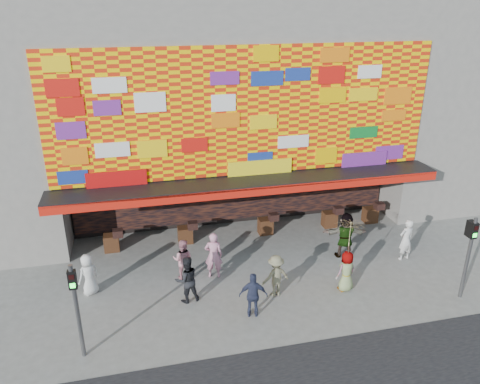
{
  "coord_description": "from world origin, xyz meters",
  "views": [
    {
      "loc": [
        -4.31,
        -12.9,
        9.46
      ],
      "look_at": [
        -0.76,
        2.0,
        3.16
      ],
      "focal_mm": 35.0,
      "sensor_mm": 36.0,
      "label": 1
    }
  ],
  "objects_px": {
    "ped_c": "(187,280)",
    "parasol": "(350,234)",
    "ped_g": "(346,271)",
    "ped_h": "(406,240)",
    "signal_right": "(470,249)",
    "ped_e": "(253,295)",
    "ped_d": "(276,276)",
    "ped_f": "(345,235)",
    "signal_left": "(76,301)",
    "ped_b": "(214,255)",
    "ped_i": "(183,259)",
    "ped_a": "(89,275)"
  },
  "relations": [
    {
      "from": "ped_c",
      "to": "parasol",
      "type": "distance_m",
      "value": 5.68
    },
    {
      "from": "ped_g",
      "to": "ped_h",
      "type": "relative_size",
      "value": 0.88
    },
    {
      "from": "signal_right",
      "to": "ped_g",
      "type": "bearing_deg",
      "value": 160.33
    },
    {
      "from": "signal_right",
      "to": "ped_e",
      "type": "bearing_deg",
      "value": 174.81
    },
    {
      "from": "ped_c",
      "to": "ped_h",
      "type": "xyz_separation_m",
      "value": [
        8.65,
        0.78,
        0.02
      ]
    },
    {
      "from": "ped_d",
      "to": "ped_f",
      "type": "relative_size",
      "value": 0.82
    },
    {
      "from": "signal_left",
      "to": "ped_g",
      "type": "distance_m",
      "value": 8.89
    },
    {
      "from": "ped_c",
      "to": "ped_f",
      "type": "xyz_separation_m",
      "value": [
        6.45,
        1.54,
        0.1
      ]
    },
    {
      "from": "signal_left",
      "to": "ped_b",
      "type": "height_order",
      "value": "signal_left"
    },
    {
      "from": "ped_b",
      "to": "ped_g",
      "type": "xyz_separation_m",
      "value": [
        4.33,
        -1.92,
        -0.14
      ]
    },
    {
      "from": "signal_right",
      "to": "parasol",
      "type": "relative_size",
      "value": 1.56
    },
    {
      "from": "parasol",
      "to": "ped_i",
      "type": "bearing_deg",
      "value": 159.02
    },
    {
      "from": "ped_d",
      "to": "ped_g",
      "type": "xyz_separation_m",
      "value": [
        2.48,
        -0.27,
        -0.01
      ]
    },
    {
      "from": "ped_g",
      "to": "parasol",
      "type": "bearing_deg",
      "value": 163.4
    },
    {
      "from": "ped_i",
      "to": "signal_right",
      "type": "bearing_deg",
      "value": 177.78
    },
    {
      "from": "signal_left",
      "to": "ped_e",
      "type": "xyz_separation_m",
      "value": [
        5.2,
        0.65,
        -1.08
      ]
    },
    {
      "from": "signal_right",
      "to": "ped_d",
      "type": "bearing_deg",
      "value": 165.54
    },
    {
      "from": "signal_left",
      "to": "ped_h",
      "type": "bearing_deg",
      "value": 12.99
    },
    {
      "from": "ped_c",
      "to": "ped_e",
      "type": "bearing_deg",
      "value": 136.14
    },
    {
      "from": "ped_e",
      "to": "ped_c",
      "type": "bearing_deg",
      "value": -19.77
    },
    {
      "from": "ped_i",
      "to": "ped_c",
      "type": "bearing_deg",
      "value": 106.56
    },
    {
      "from": "ped_d",
      "to": "ped_h",
      "type": "bearing_deg",
      "value": 179.51
    },
    {
      "from": "ped_b",
      "to": "ped_e",
      "type": "distance_m",
      "value": 2.7
    },
    {
      "from": "ped_d",
      "to": "ped_i",
      "type": "xyz_separation_m",
      "value": [
        -2.95,
        1.81,
        0.01
      ]
    },
    {
      "from": "ped_b",
      "to": "ped_c",
      "type": "bearing_deg",
      "value": 60.99
    },
    {
      "from": "ped_b",
      "to": "ped_i",
      "type": "relative_size",
      "value": 1.15
    },
    {
      "from": "ped_b",
      "to": "ped_d",
      "type": "bearing_deg",
      "value": 151.25
    },
    {
      "from": "ped_a",
      "to": "ped_b",
      "type": "relative_size",
      "value": 0.85
    },
    {
      "from": "parasol",
      "to": "ped_h",
      "type": "bearing_deg",
      "value": 24.24
    },
    {
      "from": "ped_b",
      "to": "ped_d",
      "type": "distance_m",
      "value": 2.48
    },
    {
      "from": "ped_h",
      "to": "parasol",
      "type": "bearing_deg",
      "value": 14.3
    },
    {
      "from": "signal_right",
      "to": "ped_i",
      "type": "distance_m",
      "value": 9.78
    },
    {
      "from": "signal_left",
      "to": "ped_g",
      "type": "relative_size",
      "value": 2.0
    },
    {
      "from": "ped_e",
      "to": "ped_i",
      "type": "bearing_deg",
      "value": -41.17
    },
    {
      "from": "signal_right",
      "to": "ped_a",
      "type": "distance_m",
      "value": 12.82
    },
    {
      "from": "ped_g",
      "to": "ped_i",
      "type": "relative_size",
      "value": 0.97
    },
    {
      "from": "ped_i",
      "to": "parasol",
      "type": "relative_size",
      "value": 0.81
    },
    {
      "from": "signal_left",
      "to": "ped_f",
      "type": "distance_m",
      "value": 10.35
    },
    {
      "from": "ped_b",
      "to": "ped_g",
      "type": "relative_size",
      "value": 1.19
    },
    {
      "from": "ped_c",
      "to": "ped_f",
      "type": "height_order",
      "value": "ped_f"
    },
    {
      "from": "ped_e",
      "to": "ped_g",
      "type": "bearing_deg",
      "value": -155.39
    },
    {
      "from": "ped_c",
      "to": "signal_right",
      "type": "bearing_deg",
      "value": 157.8
    },
    {
      "from": "signal_right",
      "to": "ped_h",
      "type": "bearing_deg",
      "value": 100.45
    },
    {
      "from": "ped_a",
      "to": "signal_right",
      "type": "bearing_deg",
      "value": 128.99
    },
    {
      "from": "ped_f",
      "to": "ped_g",
      "type": "bearing_deg",
      "value": 78.64
    },
    {
      "from": "signal_left",
      "to": "signal_right",
      "type": "bearing_deg",
      "value": 0.0
    },
    {
      "from": "ped_c",
      "to": "parasol",
      "type": "height_order",
      "value": "parasol"
    },
    {
      "from": "signal_right",
      "to": "parasol",
      "type": "distance_m",
      "value": 3.92
    },
    {
      "from": "signal_left",
      "to": "parasol",
      "type": "distance_m",
      "value": 8.83
    },
    {
      "from": "ped_a",
      "to": "ped_f",
      "type": "distance_m",
      "value": 9.68
    }
  ]
}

